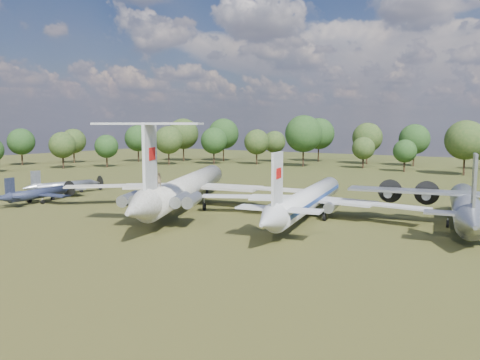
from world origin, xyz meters
The scene contains 7 objects.
ground centered at (0.00, 0.00, 0.00)m, with size 300.00×300.00×0.00m, color #293F15.
il62_airliner centered at (-0.26, 0.61, 2.55)m, with size 40.00×52.00×5.10m, color silver, non-canonical shape.
tu104_jet centered at (19.04, 2.87, 2.09)m, with size 31.33×41.77×4.18m, color white, non-canonical shape.
an12_transport centered at (38.09, 8.15, 2.14)m, with size 29.12×32.55×4.28m, color #AAADB3, non-canonical shape.
small_prop_west centered at (-23.86, -9.56, 1.18)m, with size 11.78×16.07×2.36m, color black, non-canonical shape.
small_prop_northwest centered at (-28.77, -0.66, 1.18)m, with size 11.80×16.09×2.36m, color #9B9DA2, non-canonical shape.
person_on_il62 centered at (5.69, -12.37, 6.00)m, with size 0.65×0.43×1.79m, color #95764C.
Camera 1 is at (45.48, -55.44, 12.64)m, focal length 35.00 mm.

